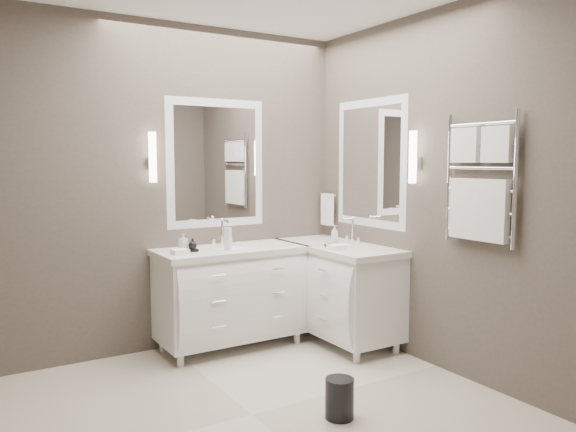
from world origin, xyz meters
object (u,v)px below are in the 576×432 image
vanity_back (231,291)px  vanity_right (338,286)px  towel_ladder (480,187)px  waste_bin (339,398)px

vanity_back → vanity_right: bearing=-20.4°
vanity_right → vanity_back: bearing=159.6°
vanity_back → towel_ladder: bearing=-55.9°
vanity_back → vanity_right: (0.88, -0.33, 0.00)m
vanity_back → vanity_right: size_ratio=1.00×
vanity_back → waste_bin: (-0.01, -1.54, -0.36)m
vanity_back → towel_ladder: (1.10, -1.63, 0.91)m
towel_ladder → waste_bin: (-1.11, 0.08, -1.27)m
vanity_right → waste_bin: vanity_right is taller
vanity_right → waste_bin: 1.55m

